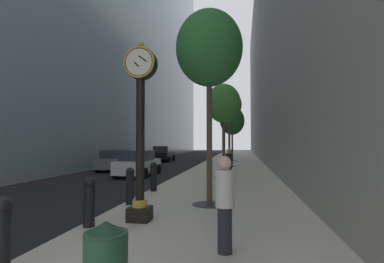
% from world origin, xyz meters
% --- Properties ---
extents(ground_plane, '(110.00, 110.00, 0.00)m').
position_xyz_m(ground_plane, '(0.00, 27.00, 0.00)').
color(ground_plane, black).
rests_on(ground_plane, ground).
extents(sidewalk_right, '(5.85, 80.00, 0.14)m').
position_xyz_m(sidewalk_right, '(2.92, 30.00, 0.07)').
color(sidewalk_right, beige).
rests_on(sidewalk_right, ground).
extents(building_block_right, '(9.00, 80.00, 26.18)m').
position_xyz_m(building_block_right, '(10.35, 30.00, 13.09)').
color(building_block_right, gray).
rests_on(building_block_right, ground).
extents(street_clock, '(0.84, 0.55, 4.60)m').
position_xyz_m(street_clock, '(1.28, 6.15, 2.66)').
color(street_clock, black).
rests_on(street_clock, sidewalk_right).
extents(bollard_nearest, '(0.28, 0.28, 1.18)m').
position_xyz_m(bollard_nearest, '(0.28, 2.80, 0.76)').
color(bollard_nearest, black).
rests_on(bollard_nearest, sidewalk_right).
extents(bollard_second, '(0.28, 0.28, 1.18)m').
position_xyz_m(bollard_second, '(0.28, 5.44, 0.76)').
color(bollard_second, black).
rests_on(bollard_second, sidewalk_right).
extents(bollard_third, '(0.28, 0.28, 1.18)m').
position_xyz_m(bollard_third, '(0.28, 8.09, 0.76)').
color(bollard_third, black).
rests_on(bollard_third, sidewalk_right).
extents(bollard_fourth, '(0.28, 0.28, 1.18)m').
position_xyz_m(bollard_fourth, '(0.28, 10.73, 0.76)').
color(bollard_fourth, black).
rests_on(bollard_fourth, sidewalk_right).
extents(street_tree_near, '(2.16, 2.16, 6.28)m').
position_xyz_m(street_tree_near, '(2.82, 8.38, 5.13)').
color(street_tree_near, '#333335').
rests_on(street_tree_near, sidewalk_right).
extents(street_tree_mid_near, '(1.96, 1.96, 5.35)m').
position_xyz_m(street_tree_mid_near, '(2.82, 16.09, 4.33)').
color(street_tree_mid_near, '#333335').
rests_on(street_tree_mid_near, sidewalk_right).
extents(street_tree_mid_far, '(2.06, 2.06, 6.28)m').
position_xyz_m(street_tree_mid_far, '(2.82, 23.80, 5.18)').
color(street_tree_mid_far, '#333335').
rests_on(street_tree_mid_far, sidewalk_right).
extents(street_tree_far, '(2.64, 2.64, 5.83)m').
position_xyz_m(street_tree_far, '(2.82, 31.52, 4.44)').
color(street_tree_far, '#333335').
rests_on(street_tree_far, sidewalk_right).
extents(pedestrian_walking, '(0.43, 0.43, 1.70)m').
position_xyz_m(pedestrian_walking, '(3.24, 13.26, 1.04)').
color(pedestrian_walking, '#23232D').
rests_on(pedestrian_walking, sidewalk_right).
extents(pedestrian_by_clock, '(0.48, 0.48, 1.74)m').
position_xyz_m(pedestrian_by_clock, '(3.53, 4.26, 1.07)').
color(pedestrian_by_clock, '#23232D').
rests_on(pedestrian_by_clock, sidewalk_right).
extents(car_grey_near, '(2.01, 4.22, 1.55)m').
position_xyz_m(car_grey_near, '(-5.50, 20.37, 0.76)').
color(car_grey_near, slate).
rests_on(car_grey_near, ground).
extents(car_black_mid, '(2.18, 4.23, 1.72)m').
position_xyz_m(car_black_mid, '(-4.83, 31.44, 0.83)').
color(car_black_mid, black).
rests_on(car_black_mid, ground).
extents(car_white_far, '(2.06, 4.30, 1.61)m').
position_xyz_m(car_white_far, '(-2.66, 17.12, 0.78)').
color(car_white_far, silver).
rests_on(car_white_far, ground).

